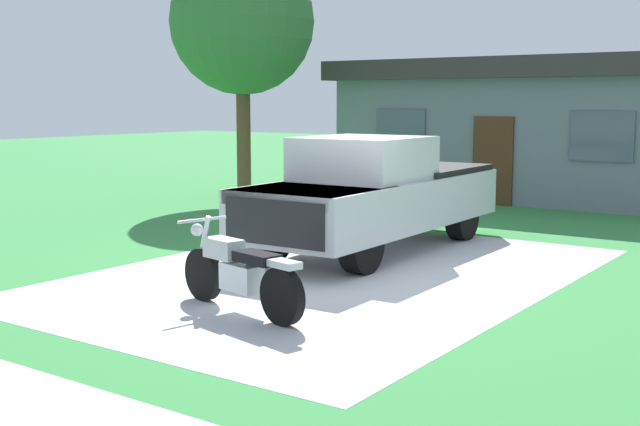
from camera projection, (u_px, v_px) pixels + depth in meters
name	position (u px, v px, depth m)	size (l,w,h in m)	color
ground_plane	(335.00, 274.00, 11.77)	(80.00, 80.00, 0.00)	#358440
driveway_pad	(335.00, 274.00, 11.77)	(5.95, 8.54, 0.01)	beige
motorcycle	(239.00, 273.00, 9.62)	(2.18, 0.84, 1.09)	black
pickup_truck	(377.00, 193.00, 13.65)	(2.11, 5.67, 1.90)	black
shade_tree	(242.00, 23.00, 20.49)	(3.63, 3.63, 6.24)	brown
neighbor_house	(532.00, 127.00, 21.37)	(9.60, 5.60, 3.50)	slate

